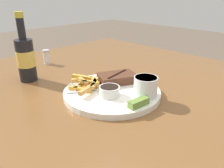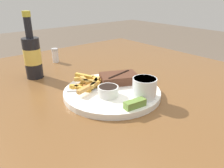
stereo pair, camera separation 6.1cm
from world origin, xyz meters
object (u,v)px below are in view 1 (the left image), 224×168
at_px(dinner_plate, 112,92).
at_px(steak_portion, 117,78).
at_px(pickle_spear, 139,103).
at_px(dipping_sauce_cup, 109,91).
at_px(coleslaw_cup, 146,86).
at_px(beer_bottle, 26,58).
at_px(fork_utensil, 86,91).
at_px(salt_shaker, 47,57).

distance_m(dinner_plate, steak_portion, 0.07).
bearing_deg(pickle_spear, dipping_sauce_cup, 96.81).
height_order(coleslaw_cup, dipping_sauce_cup, coleslaw_cup).
distance_m(dinner_plate, beer_bottle, 0.34).
relative_size(coleslaw_cup, dipping_sauce_cup, 1.13).
xyz_separation_m(dinner_plate, steak_portion, (0.06, 0.03, 0.02)).
bearing_deg(fork_utensil, beer_bottle, 137.76).
relative_size(coleslaw_cup, salt_shaker, 1.08).
height_order(dinner_plate, beer_bottle, beer_bottle).
bearing_deg(salt_shaker, fork_utensil, -102.42).
relative_size(dipping_sauce_cup, fork_utensil, 0.53).
xyz_separation_m(dipping_sauce_cup, beer_bottle, (-0.09, 0.33, 0.05)).
bearing_deg(dipping_sauce_cup, salt_shaker, 83.17).
bearing_deg(beer_bottle, dipping_sauce_cup, -74.37).
distance_m(fork_utensil, salt_shaker, 0.40).
bearing_deg(fork_utensil, salt_shaker, 111.98).
bearing_deg(steak_portion, salt_shaker, 95.50).
height_order(steak_portion, pickle_spear, steak_portion).
distance_m(steak_portion, coleslaw_cup, 0.14).
distance_m(dinner_plate, pickle_spear, 0.13).
bearing_deg(dinner_plate, beer_bottle, 112.70).
xyz_separation_m(pickle_spear, fork_utensil, (-0.04, 0.17, -0.01)).
height_order(dinner_plate, dipping_sauce_cup, dipping_sauce_cup).
height_order(beer_bottle, salt_shaker, beer_bottle).
relative_size(steak_portion, dipping_sauce_cup, 2.34).
relative_size(dinner_plate, coleslaw_cup, 4.36).
bearing_deg(dipping_sauce_cup, fork_utensil, 113.58).
bearing_deg(pickle_spear, fork_utensil, 104.07).
bearing_deg(coleslaw_cup, fork_utensil, 125.64).
height_order(dipping_sauce_cup, beer_bottle, beer_bottle).
bearing_deg(dinner_plate, coleslaw_cup, -69.18).
bearing_deg(salt_shaker, coleslaw_cup, -88.02).
distance_m(dipping_sauce_cup, pickle_spear, 0.10).
xyz_separation_m(coleslaw_cup, fork_utensil, (-0.10, 0.15, -0.03)).
bearing_deg(salt_shaker, dipping_sauce_cup, -96.83).
distance_m(dipping_sauce_cup, salt_shaker, 0.47).
height_order(dipping_sauce_cup, salt_shaker, salt_shaker).
distance_m(pickle_spear, salt_shaker, 0.57).
relative_size(dinner_plate, salt_shaker, 4.70).
xyz_separation_m(coleslaw_cup, pickle_spear, (-0.06, -0.02, -0.02)).
height_order(steak_portion, dipping_sauce_cup, same).
distance_m(pickle_spear, beer_bottle, 0.45).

